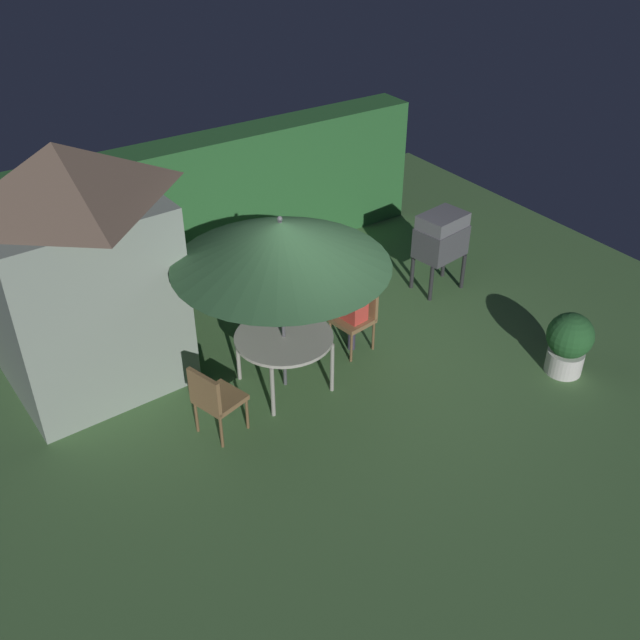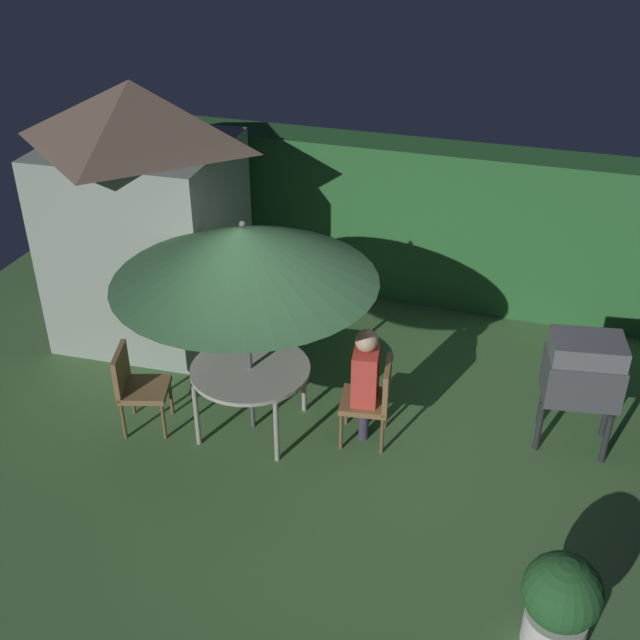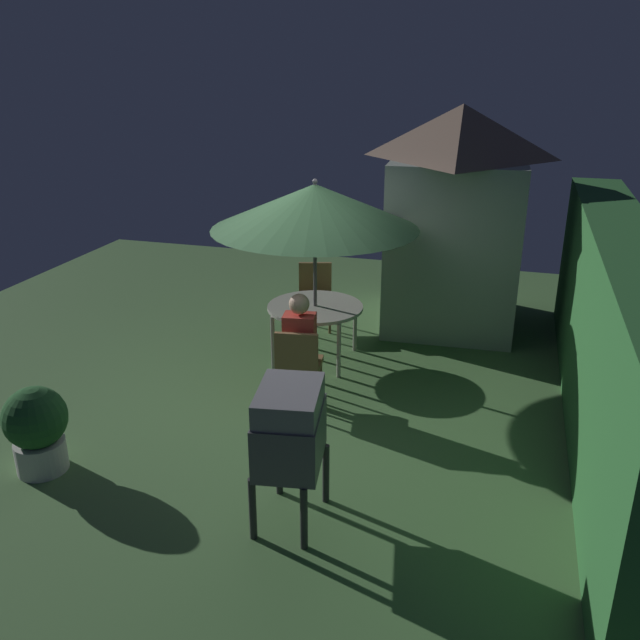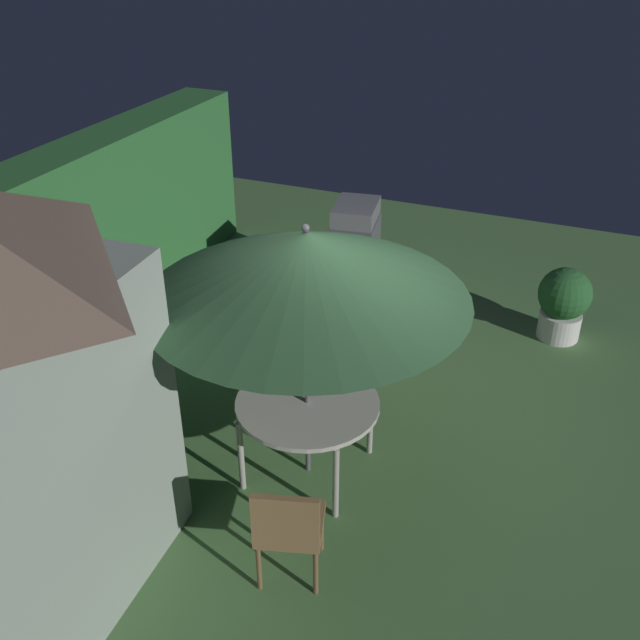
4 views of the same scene
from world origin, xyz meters
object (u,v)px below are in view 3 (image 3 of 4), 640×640
(garden_shed, at_px, (456,216))
(patio_umbrella, at_px, (315,207))
(patio_table, at_px, (315,310))
(chair_far_side, at_px, (315,291))
(potted_plant_by_shed, at_px, (37,427))
(person_in_red, at_px, (300,336))
(chair_near_shed, at_px, (299,362))
(bbq_grill, at_px, (290,429))

(garden_shed, xyz_separation_m, patio_umbrella, (1.83, -1.47, 0.41))
(patio_table, bearing_deg, patio_umbrella, -14.04)
(chair_far_side, bearing_deg, patio_umbrella, 16.64)
(potted_plant_by_shed, bearing_deg, patio_umbrella, 150.59)
(patio_umbrella, bearing_deg, chair_far_side, -163.36)
(chair_far_side, xyz_separation_m, person_in_red, (2.22, 0.49, 0.26))
(chair_far_side, bearing_deg, chair_near_shed, 12.26)
(chair_far_side, distance_m, potted_plant_by_shed, 4.38)
(bbq_grill, bearing_deg, patio_table, -166.99)
(garden_shed, relative_size, potted_plant_by_shed, 3.63)
(patio_table, distance_m, potted_plant_by_shed, 3.51)
(patio_table, xyz_separation_m, potted_plant_by_shed, (3.05, -1.72, -0.22))
(chair_near_shed, bearing_deg, potted_plant_by_shed, -45.67)
(patio_table, distance_m, chair_near_shed, 1.22)
(patio_table, height_order, chair_near_shed, chair_near_shed)
(chair_near_shed, distance_m, chair_far_side, 2.36)
(chair_near_shed, bearing_deg, chair_far_side, -167.74)
(chair_near_shed, height_order, chair_far_side, same)
(garden_shed, distance_m, potted_plant_by_shed, 5.94)
(patio_umbrella, relative_size, chair_far_side, 2.73)
(potted_plant_by_shed, xyz_separation_m, person_in_red, (-1.93, 1.88, 0.34))
(garden_shed, bearing_deg, person_in_red, -23.96)
(patio_umbrella, height_order, chair_far_side, patio_umbrella)
(patio_table, bearing_deg, bbq_grill, 13.01)
(garden_shed, xyz_separation_m, bbq_grill, (4.92, -0.76, -0.69))
(patio_table, bearing_deg, person_in_red, 8.12)
(garden_shed, bearing_deg, bbq_grill, -8.75)
(patio_table, xyz_separation_m, person_in_red, (1.12, 0.16, 0.12))
(garden_shed, xyz_separation_m, potted_plant_by_shed, (4.89, -3.19, -1.09))
(chair_far_side, bearing_deg, garden_shed, 112.18)
(potted_plant_by_shed, height_order, person_in_red, person_in_red)
(patio_table, bearing_deg, chair_near_shed, 8.12)
(patio_table, xyz_separation_m, chair_near_shed, (1.20, 0.17, -0.14))
(patio_table, distance_m, person_in_red, 1.14)
(garden_shed, relative_size, patio_umbrella, 1.23)
(patio_table, relative_size, potted_plant_by_shed, 1.42)
(patio_table, height_order, chair_far_side, chair_far_side)
(person_in_red, bearing_deg, bbq_grill, 15.71)
(garden_shed, height_order, chair_far_side, garden_shed)
(bbq_grill, distance_m, chair_far_side, 4.33)
(bbq_grill, xyz_separation_m, person_in_red, (-1.97, -0.55, -0.06))
(patio_umbrella, xyz_separation_m, potted_plant_by_shed, (3.05, -1.72, -1.50))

